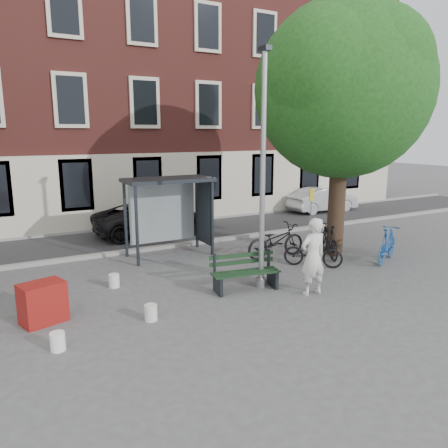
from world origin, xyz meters
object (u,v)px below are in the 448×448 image
Objects in this scene: car_dark at (153,219)px; notice_sign at (311,203)px; bike_c at (313,252)px; bus_shelter at (178,198)px; car_silver at (323,199)px; bench at (245,274)px; bike_d at (329,240)px; red_stand at (43,303)px; bike_a at (276,241)px; lamppost at (263,184)px; bike_b at (387,244)px; painter at (313,257)px.

notice_sign reaches higher than car_dark.
bike_c is at bearing -152.60° from notice_sign.
car_silver is at bearing 21.84° from bus_shelter.
car_dark reaches higher than bench.
bus_shelter is at bearing 100.77° from bench.
bike_d reaches higher than red_stand.
car_silver is (6.83, 7.33, 0.17)m from bike_c.
car_dark is at bearing 25.58° from bike_a.
lamppost is 3.41× the size of bike_c.
bike_b is at bearing -61.71° from bike_c.
bus_shelter reaches higher than bike_c.
painter reaches higher than car_dark.
bike_d is at bearing -137.82° from notice_sign.
bike_d is (3.57, 1.32, -2.22)m from lamppost.
bike_d is at bearing -17.98° from bike_c.
bike_c is 7.16m from car_dark.
bus_shelter is 4.76m from bike_c.
bike_d is at bearing 20.33° from lamppost.
lamppost is at bearing 131.21° from car_silver.
bench is at bearing 130.87° from bike_a.
car_silver is (9.64, 0.75, -0.02)m from car_dark.
lamppost is at bearing 6.73° from bench.
bike_c is 7.82m from red_stand.
painter is 4.17m from bike_b.
lamppost reaches higher than painter.
car_dark is (-3.97, 5.98, 0.09)m from bike_d.
painter is 3.44m from bike_a.
painter is at bearing 160.80° from bike_a.
red_stand is at bearing 137.18° from bike_c.
lamppost is 5.32m from bike_b.
notice_sign is (3.58, 4.36, 0.50)m from painter.
bike_c reaches higher than bench.
bike_a is (1.16, 3.21, -0.43)m from painter.
bike_b is 9.17m from car_silver.
bike_b is at bearing 151.46° from car_silver.
bike_a is at bearing -108.00° from painter.
notice_sign is at bearing -130.52° from car_dark.
car_silver is at bearing 27.60° from red_stand.
bus_shelter reaches higher than car_dark.
lamppost is 7.62m from car_dark.
bike_d reaches higher than bike_c.
bench is 5.33m from bike_b.
bike_c is at bearing 51.86° from bike_d.
bike_c is 0.88× the size of notice_sign.
bus_shelter reaches higher than painter.
bike_a is 1.76m from bike_d.
bike_a reaches higher than bike_c.
lamppost reaches higher than bench.
notice_sign is at bearing 16.30° from red_stand.
car_dark is (0.21, 3.20, -1.26)m from bus_shelter.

